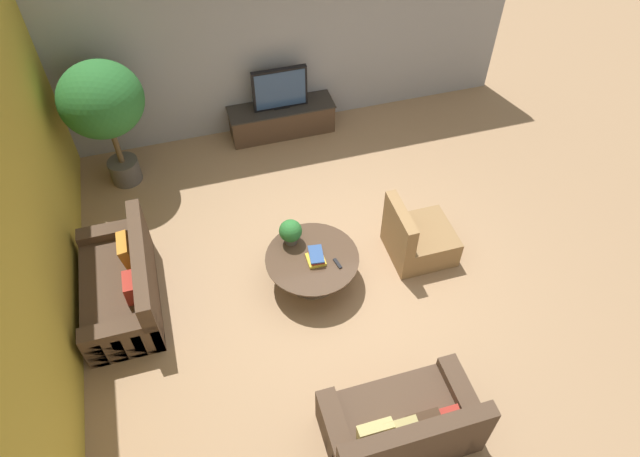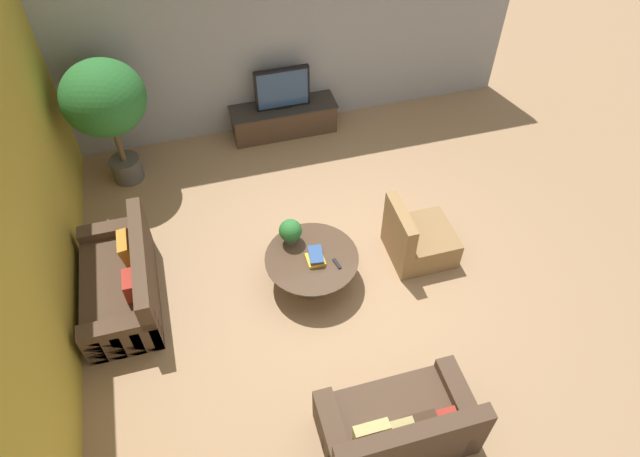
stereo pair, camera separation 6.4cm
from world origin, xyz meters
TOP-DOWN VIEW (x-y plane):
  - ground_plane at (0.00, 0.00)m, footprint 24.00×24.00m
  - back_wall_stone at (0.00, 3.26)m, footprint 7.40×0.12m
  - side_wall_left at (-3.26, 0.20)m, footprint 0.12×7.40m
  - media_console at (-0.05, 2.94)m, footprint 1.66×0.50m
  - television at (-0.05, 2.94)m, footprint 0.84×0.13m
  - coffee_table at (-0.39, -0.07)m, footprint 1.15×1.15m
  - couch_by_wall at (-2.65, 0.28)m, footprint 0.84×1.70m
  - couch_near_entry at (-0.10, -2.26)m, footprint 1.52×0.84m
  - armchair_wicker at (1.02, -0.01)m, footprint 0.80×0.76m
  - potted_palm_tall at (-2.52, 2.50)m, footprint 1.11×1.11m
  - potted_plant_tabletop at (-0.58, 0.25)m, footprint 0.28×0.28m
  - book_stack at (-0.36, -0.12)m, footprint 0.22×0.30m
  - remote_black at (-0.13, -0.25)m, footprint 0.07×0.16m

SIDE VIEW (x-z plane):
  - ground_plane at x=0.00m, z-range 0.00..0.00m
  - media_console at x=-0.05m, z-range 0.01..0.50m
  - armchair_wicker at x=1.02m, z-range -0.16..0.70m
  - couch_by_wall at x=-2.65m, z-range -0.14..0.70m
  - couch_near_entry at x=-0.10m, z-range -0.13..0.71m
  - coffee_table at x=-0.39m, z-range 0.09..0.53m
  - remote_black at x=-0.13m, z-range 0.44..0.46m
  - book_stack at x=-0.36m, z-range 0.44..0.53m
  - potted_plant_tabletop at x=-0.58m, z-range 0.46..0.80m
  - television at x=-0.05m, z-range 0.49..1.15m
  - potted_palm_tall at x=-2.52m, z-range 0.39..2.31m
  - back_wall_stone at x=0.00m, z-range 0.00..3.00m
  - side_wall_left at x=-3.26m, z-range 0.00..3.00m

